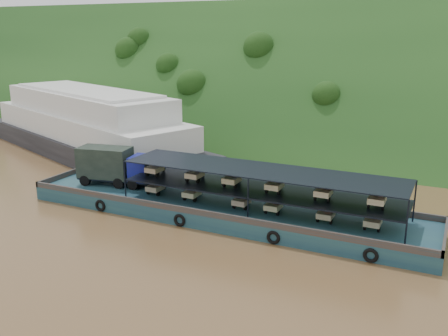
% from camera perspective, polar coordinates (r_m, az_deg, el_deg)
% --- Properties ---
extents(ground, '(160.00, 160.00, 0.00)m').
position_cam_1_polar(ground, '(42.89, 0.66, -5.39)').
color(ground, brown).
rests_on(ground, ground).
extents(hillside, '(140.00, 39.60, 39.60)m').
position_cam_1_polar(hillside, '(75.84, 12.33, 3.44)').
color(hillside, '#133312').
rests_on(hillside, ground).
extents(cargo_barge, '(35.00, 7.18, 4.74)m').
position_cam_1_polar(cargo_barge, '(42.68, -1.60, -3.82)').
color(cargo_barge, '#143249').
rests_on(cargo_barge, ground).
extents(passenger_ferry, '(41.71, 24.36, 8.26)m').
position_cam_1_polar(passenger_ferry, '(65.94, -15.31, 4.66)').
color(passenger_ferry, black).
rests_on(passenger_ferry, ground).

